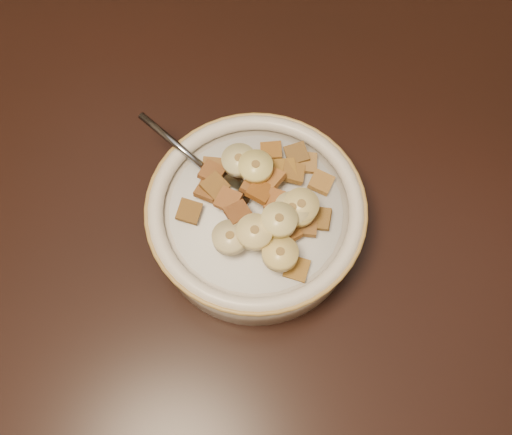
# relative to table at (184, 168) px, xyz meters

# --- Properties ---
(floor) EXTENTS (4.00, 4.50, 0.10)m
(floor) POSITION_rel_table_xyz_m (0.00, 0.00, -0.78)
(floor) COLOR #422816
(floor) RESTS_ON ground
(table) EXTENTS (1.44, 0.97, 0.04)m
(table) POSITION_rel_table_xyz_m (0.00, 0.00, 0.00)
(table) COLOR black
(table) RESTS_ON floor
(cereal_bowl) EXTENTS (0.19, 0.19, 0.05)m
(cereal_bowl) POSITION_rel_table_xyz_m (0.10, -0.06, 0.04)
(cereal_bowl) COLOR silver
(cereal_bowl) RESTS_ON table
(milk) EXTENTS (0.16, 0.16, 0.00)m
(milk) POSITION_rel_table_xyz_m (0.10, -0.06, 0.07)
(milk) COLOR white
(milk) RESTS_ON cereal_bowl
(spoon) EXTENTS (0.06, 0.05, 0.01)m
(spoon) POSITION_rel_table_xyz_m (0.07, -0.04, 0.07)
(spoon) COLOR gray
(spoon) RESTS_ON cereal_bowl
(cereal_square_0) EXTENTS (0.03, 0.03, 0.01)m
(cereal_square_0) POSITION_rel_table_xyz_m (0.13, -0.07, 0.08)
(cereal_square_0) COLOR brown
(cereal_square_0) RESTS_ON milk
(cereal_square_1) EXTENTS (0.02, 0.02, 0.01)m
(cereal_square_1) POSITION_rel_table_xyz_m (0.16, -0.05, 0.07)
(cereal_square_1) COLOR brown
(cereal_square_1) RESTS_ON milk
(cereal_square_2) EXTENTS (0.02, 0.02, 0.01)m
(cereal_square_2) POSITION_rel_table_xyz_m (0.13, 0.00, 0.07)
(cereal_square_2) COLOR olive
(cereal_square_2) RESTS_ON milk
(cereal_square_3) EXTENTS (0.02, 0.02, 0.01)m
(cereal_square_3) POSITION_rel_table_xyz_m (0.15, -0.01, 0.07)
(cereal_square_3) COLOR olive
(cereal_square_3) RESTS_ON milk
(cereal_square_4) EXTENTS (0.02, 0.02, 0.01)m
(cereal_square_4) POSITION_rel_table_xyz_m (0.07, -0.06, 0.08)
(cereal_square_4) COLOR brown
(cereal_square_4) RESTS_ON milk
(cereal_square_5) EXTENTS (0.03, 0.03, 0.01)m
(cereal_square_5) POSITION_rel_table_xyz_m (0.12, 0.01, 0.08)
(cereal_square_5) COLOR brown
(cereal_square_5) RESTS_ON milk
(cereal_square_6) EXTENTS (0.03, 0.03, 0.01)m
(cereal_square_6) POSITION_rel_table_xyz_m (0.09, -0.07, 0.09)
(cereal_square_6) COLOR brown
(cereal_square_6) RESTS_ON milk
(cereal_square_7) EXTENTS (0.02, 0.02, 0.01)m
(cereal_square_7) POSITION_rel_table_xyz_m (0.05, -0.05, 0.07)
(cereal_square_7) COLOR #945B32
(cereal_square_7) RESTS_ON milk
(cereal_square_8) EXTENTS (0.02, 0.02, 0.01)m
(cereal_square_8) POSITION_rel_table_xyz_m (0.05, -0.04, 0.08)
(cereal_square_8) COLOR #975626
(cereal_square_8) RESTS_ON milk
(cereal_square_9) EXTENTS (0.03, 0.03, 0.01)m
(cereal_square_9) POSITION_rel_table_xyz_m (0.07, -0.02, 0.08)
(cereal_square_9) COLOR #975222
(cereal_square_9) RESTS_ON milk
(cereal_square_10) EXTENTS (0.02, 0.02, 0.01)m
(cereal_square_10) POSITION_rel_table_xyz_m (0.09, -0.04, 0.09)
(cereal_square_10) COLOR brown
(cereal_square_10) RESTS_ON milk
(cereal_square_11) EXTENTS (0.02, 0.02, 0.01)m
(cereal_square_11) POSITION_rel_table_xyz_m (0.05, -0.03, 0.07)
(cereal_square_11) COLOR brown
(cereal_square_11) RESTS_ON milk
(cereal_square_12) EXTENTS (0.02, 0.02, 0.01)m
(cereal_square_12) POSITION_rel_table_xyz_m (0.15, -0.06, 0.07)
(cereal_square_12) COLOR brown
(cereal_square_12) RESTS_ON milk
(cereal_square_13) EXTENTS (0.02, 0.02, 0.01)m
(cereal_square_13) POSITION_rel_table_xyz_m (0.04, -0.08, 0.08)
(cereal_square_13) COLOR brown
(cereal_square_13) RESTS_ON milk
(cereal_square_14) EXTENTS (0.02, 0.02, 0.01)m
(cereal_square_14) POSITION_rel_table_xyz_m (0.15, -0.10, 0.07)
(cereal_square_14) COLOR brown
(cereal_square_14) RESTS_ON milk
(cereal_square_15) EXTENTS (0.02, 0.02, 0.01)m
(cereal_square_15) POSITION_rel_table_xyz_m (0.12, -0.05, 0.09)
(cereal_square_15) COLOR brown
(cereal_square_15) RESTS_ON milk
(cereal_square_16) EXTENTS (0.03, 0.03, 0.01)m
(cereal_square_16) POSITION_rel_table_xyz_m (0.09, 0.00, 0.07)
(cereal_square_16) COLOR #8C5E1E
(cereal_square_16) RESTS_ON milk
(cereal_square_17) EXTENTS (0.03, 0.03, 0.01)m
(cereal_square_17) POSITION_rel_table_xyz_m (0.10, -0.03, 0.09)
(cereal_square_17) COLOR #965B2A
(cereal_square_17) RESTS_ON milk
(cereal_square_18) EXTENTS (0.02, 0.02, 0.01)m
(cereal_square_18) POSITION_rel_table_xyz_m (0.12, -0.07, 0.08)
(cereal_square_18) COLOR brown
(cereal_square_18) RESTS_ON milk
(cereal_square_19) EXTENTS (0.03, 0.03, 0.01)m
(cereal_square_19) POSITION_rel_table_xyz_m (0.11, -0.01, 0.08)
(cereal_square_19) COLOR brown
(cereal_square_19) RESTS_ON milk
(cereal_square_20) EXTENTS (0.02, 0.02, 0.01)m
(cereal_square_20) POSITION_rel_table_xyz_m (0.10, -0.05, 0.09)
(cereal_square_20) COLOR brown
(cereal_square_20) RESTS_ON milk
(cereal_square_21) EXTENTS (0.03, 0.03, 0.01)m
(cereal_square_21) POSITION_rel_table_xyz_m (0.06, -0.05, 0.08)
(cereal_square_21) COLOR brown
(cereal_square_21) RESTS_ON milk
(cereal_square_22) EXTENTS (0.02, 0.02, 0.01)m
(cereal_square_22) POSITION_rel_table_xyz_m (0.12, -0.01, 0.08)
(cereal_square_22) COLOR brown
(cereal_square_22) RESTS_ON milk
(banana_slice_0) EXTENTS (0.04, 0.04, 0.01)m
(banana_slice_0) POSITION_rel_table_xyz_m (0.14, -0.05, 0.09)
(banana_slice_0) COLOR #E1D372
(banana_slice_0) RESTS_ON milk
(banana_slice_1) EXTENTS (0.04, 0.04, 0.01)m
(banana_slice_1) POSITION_rel_table_xyz_m (0.14, -0.05, 0.09)
(banana_slice_1) COLOR #D6BB80
(banana_slice_1) RESTS_ON milk
(banana_slice_2) EXTENTS (0.04, 0.04, 0.01)m
(banana_slice_2) POSITION_rel_table_xyz_m (0.11, -0.09, 0.10)
(banana_slice_2) COLOR #FFE582
(banana_slice_2) RESTS_ON milk
(banana_slice_3) EXTENTS (0.04, 0.04, 0.01)m
(banana_slice_3) POSITION_rel_table_xyz_m (0.13, -0.06, 0.09)
(banana_slice_3) COLOR #EFD68B
(banana_slice_3) RESTS_ON milk
(banana_slice_4) EXTENTS (0.04, 0.03, 0.01)m
(banana_slice_4) POSITION_rel_table_xyz_m (0.07, -0.02, 0.09)
(banana_slice_4) COLOR beige
(banana_slice_4) RESTS_ON milk
(banana_slice_5) EXTENTS (0.04, 0.04, 0.01)m
(banana_slice_5) POSITION_rel_table_xyz_m (0.13, -0.10, 0.09)
(banana_slice_5) COLOR #D7C26E
(banana_slice_5) RESTS_ON milk
(banana_slice_6) EXTENTS (0.04, 0.04, 0.01)m
(banana_slice_6) POSITION_rel_table_xyz_m (0.09, -0.10, 0.09)
(banana_slice_6) COLOR beige
(banana_slice_6) RESTS_ON milk
(banana_slice_7) EXTENTS (0.03, 0.03, 0.01)m
(banana_slice_7) POSITION_rel_table_xyz_m (0.09, -0.03, 0.10)
(banana_slice_7) COLOR #E3D077
(banana_slice_7) RESTS_ON milk
(banana_slice_8) EXTENTS (0.04, 0.04, 0.01)m
(banana_slice_8) POSITION_rel_table_xyz_m (0.12, -0.07, 0.10)
(banana_slice_8) COLOR #D5C184
(banana_slice_8) RESTS_ON milk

